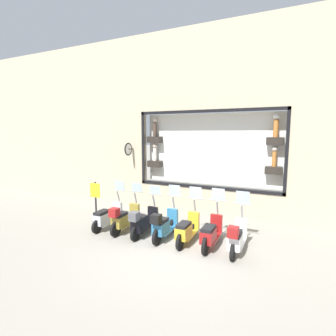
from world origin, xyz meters
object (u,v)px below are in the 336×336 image
(scooter_white_0, at_px, (237,237))
(scooter_olive_5, at_px, (124,219))
(scooter_black_4, at_px, (143,222))
(scooter_yellow_2, at_px, (187,230))
(scooter_red_1, at_px, (211,233))
(scooter_silver_6, at_px, (107,217))
(scooter_teal_3, at_px, (164,225))
(shop_sign_post, at_px, (96,200))

(scooter_white_0, xyz_separation_m, scooter_olive_5, (0.01, 3.87, 0.01))
(scooter_black_4, bearing_deg, scooter_white_0, -89.98)
(scooter_yellow_2, bearing_deg, scooter_red_1, -89.79)
(scooter_black_4, xyz_separation_m, scooter_olive_5, (0.01, 0.77, 0.01))
(scooter_white_0, distance_m, scooter_silver_6, 4.65)
(scooter_teal_3, distance_m, scooter_olive_5, 1.55)
(scooter_red_1, distance_m, scooter_black_4, 2.32)
(scooter_yellow_2, bearing_deg, scooter_white_0, -92.43)
(shop_sign_post, bearing_deg, scooter_black_4, -101.26)
(scooter_white_0, relative_size, scooter_olive_5, 0.99)
(scooter_white_0, height_order, scooter_yellow_2, scooter_yellow_2)
(scooter_white_0, xyz_separation_m, scooter_teal_3, (0.01, 2.32, 0.02))
(scooter_white_0, distance_m, shop_sign_post, 5.54)
(scooter_white_0, distance_m, scooter_olive_5, 3.87)
(scooter_black_4, height_order, scooter_silver_6, scooter_silver_6)
(scooter_teal_3, distance_m, shop_sign_post, 3.24)
(scooter_white_0, relative_size, scooter_silver_6, 1.00)
(scooter_teal_3, bearing_deg, scooter_black_4, 90.70)
(shop_sign_post, bearing_deg, scooter_olive_5, -106.11)
(scooter_teal_3, bearing_deg, scooter_white_0, -90.20)
(shop_sign_post, bearing_deg, scooter_teal_3, -98.40)
(scooter_teal_3, distance_m, scooter_silver_6, 2.32)
(scooter_yellow_2, distance_m, scooter_silver_6, 3.10)
(scooter_white_0, height_order, scooter_silver_6, scooter_white_0)
(scooter_red_1, xyz_separation_m, shop_sign_post, (0.41, 4.73, 0.40))
(scooter_red_1, relative_size, scooter_silver_6, 1.01)
(scooter_teal_3, distance_m, scooter_black_4, 0.77)
(scooter_silver_6, bearing_deg, scooter_red_1, -89.91)
(scooter_olive_5, bearing_deg, scooter_silver_6, 85.87)
(scooter_yellow_2, height_order, shop_sign_post, scooter_yellow_2)
(scooter_teal_3, height_order, scooter_silver_6, scooter_teal_3)
(scooter_silver_6, bearing_deg, scooter_yellow_2, -89.94)
(scooter_white_0, height_order, scooter_teal_3, scooter_white_0)
(scooter_white_0, bearing_deg, scooter_black_4, 90.02)
(scooter_yellow_2, xyz_separation_m, shop_sign_post, (0.41, 3.96, 0.41))
(scooter_silver_6, relative_size, shop_sign_post, 1.14)
(scooter_black_4, bearing_deg, scooter_olive_5, 89.43)
(scooter_yellow_2, xyz_separation_m, scooter_teal_3, (-0.06, 0.77, 0.05))
(scooter_silver_6, height_order, shop_sign_post, scooter_silver_6)
(scooter_red_1, height_order, scooter_teal_3, scooter_red_1)
(scooter_black_4, bearing_deg, scooter_red_1, -88.28)
(scooter_black_4, relative_size, shop_sign_post, 1.14)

